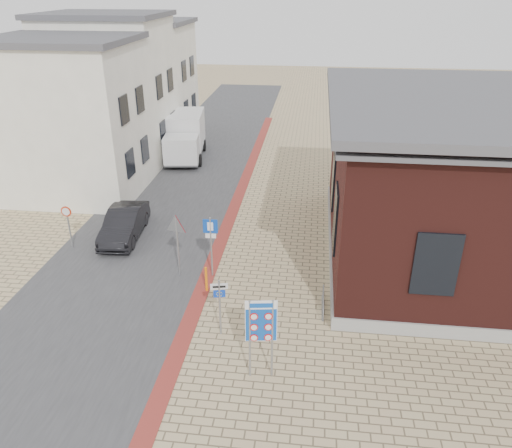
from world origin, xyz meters
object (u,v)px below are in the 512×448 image
at_px(box_truck, 185,136).
at_px(bollard, 206,279).
at_px(essen_sign, 220,300).
at_px(parking_sign, 211,237).
at_px(border_sign, 261,323).
at_px(sedan, 124,224).

bearing_deg(box_truck, bollard, -80.72).
height_order(essen_sign, bollard, essen_sign).
bearing_deg(box_truck, essen_sign, -79.96).
distance_m(box_truck, essen_sign, 19.08).
relative_size(box_truck, parking_sign, 2.20).
xyz_separation_m(box_truck, border_sign, (7.30, -20.00, 0.46)).
bearing_deg(parking_sign, sedan, 146.56).
bearing_deg(border_sign, box_truck, 101.61).
distance_m(sedan, bollard, 6.16).
xyz_separation_m(box_truck, essen_sign, (5.74, -18.20, -0.10)).
relative_size(box_truck, border_sign, 2.11).
height_order(parking_sign, bollard, parking_sign).
relative_size(box_truck, bollard, 5.48).
bearing_deg(box_truck, parking_sign, -79.52).
distance_m(sedan, essen_sign, 8.67).
relative_size(border_sign, parking_sign, 1.04).
distance_m(border_sign, bollard, 5.21).
relative_size(sedan, parking_sign, 1.59).
distance_m(sedan, border_sign, 11.10).
bearing_deg(bollard, border_sign, -59.04).
xyz_separation_m(sedan, parking_sign, (4.70, -2.87, 1.10)).
bearing_deg(bollard, essen_sign, -67.90).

